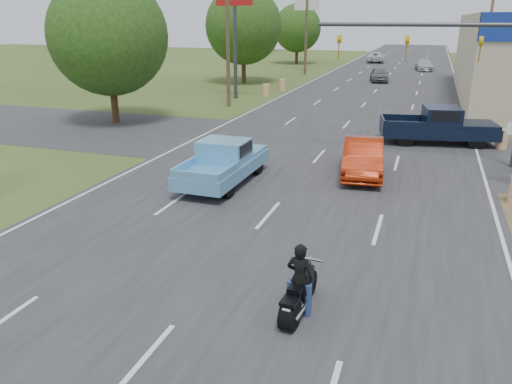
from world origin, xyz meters
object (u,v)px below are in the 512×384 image
at_px(navy_pickup, 441,125).
at_px(distant_car_white, 376,57).
at_px(red_convertible, 363,158).
at_px(distant_car_silver, 424,65).
at_px(motorcycle, 298,297).
at_px(rider, 299,282).
at_px(blue_pickup, 225,161).
at_px(distant_car_grey, 379,75).

height_order(navy_pickup, distant_car_white, navy_pickup).
height_order(red_convertible, distant_car_silver, red_convertible).
height_order(red_convertible, navy_pickup, navy_pickup).
xyz_separation_m(red_convertible, navy_pickup, (3.10, 7.01, 0.22)).
bearing_deg(motorcycle, distant_car_silver, 93.42).
distance_m(rider, blue_pickup, 9.80).
bearing_deg(distant_car_grey, distant_car_white, 87.41).
relative_size(motorcycle, rider, 1.30).
relative_size(rider, distant_car_white, 0.31).
relative_size(navy_pickup, distant_car_white, 1.16).
relative_size(rider, distant_car_grey, 0.38).
bearing_deg(red_convertible, navy_pickup, 59.10).
relative_size(motorcycle, distant_car_grey, 0.50).
distance_m(blue_pickup, distant_car_silver, 50.92).
bearing_deg(distant_car_white, red_convertible, 89.87).
bearing_deg(red_convertible, distant_car_white, 88.71).
distance_m(red_convertible, blue_pickup, 5.81).
distance_m(navy_pickup, distant_car_white, 52.16).
relative_size(red_convertible, navy_pickup, 0.75).
bearing_deg(distant_car_white, rider, 89.05).
height_order(motorcycle, distant_car_silver, distant_car_silver).
xyz_separation_m(motorcycle, distant_car_white, (-5.98, 69.54, 0.26)).
bearing_deg(distant_car_silver, blue_pickup, -106.31).
distance_m(motorcycle, distant_car_silver, 58.88).
relative_size(navy_pickup, distant_car_silver, 1.30).
relative_size(red_convertible, distant_car_white, 0.86).
xyz_separation_m(rider, navy_pickup, (2.99, 18.11, 0.16)).
height_order(motorcycle, navy_pickup, navy_pickup).
distance_m(rider, distant_car_silver, 58.83).
bearing_deg(navy_pickup, distant_car_silver, 172.21).
height_order(red_convertible, motorcycle, red_convertible).
height_order(rider, navy_pickup, navy_pickup).
bearing_deg(distant_car_silver, distant_car_white, 115.02).
xyz_separation_m(rider, distant_car_silver, (1.24, 58.82, -0.13)).
xyz_separation_m(motorcycle, distant_car_grey, (-2.93, 45.00, 0.25)).
distance_m(blue_pickup, navy_pickup, 12.77).
xyz_separation_m(red_convertible, distant_car_silver, (1.34, 47.72, -0.07)).
bearing_deg(distant_car_silver, red_convertible, -100.67).
relative_size(distant_car_grey, distant_car_white, 0.80).
bearing_deg(motorcycle, blue_pickup, 126.49).
bearing_deg(blue_pickup, distant_car_silver, 83.90).
distance_m(motorcycle, rider, 0.34).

